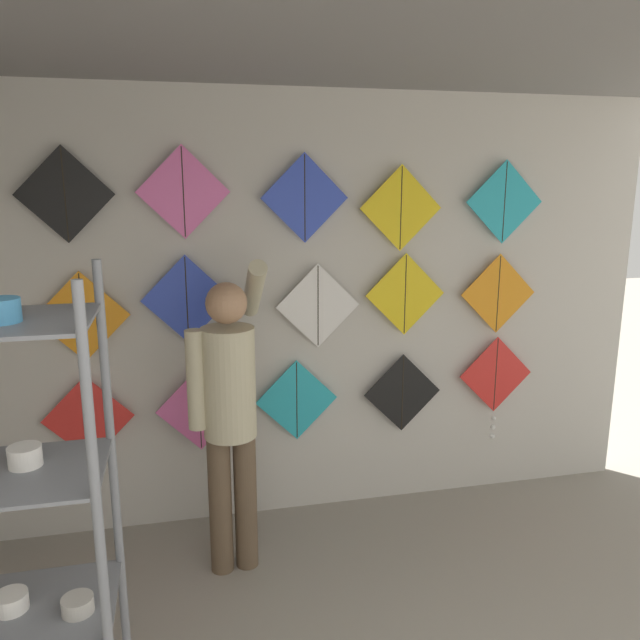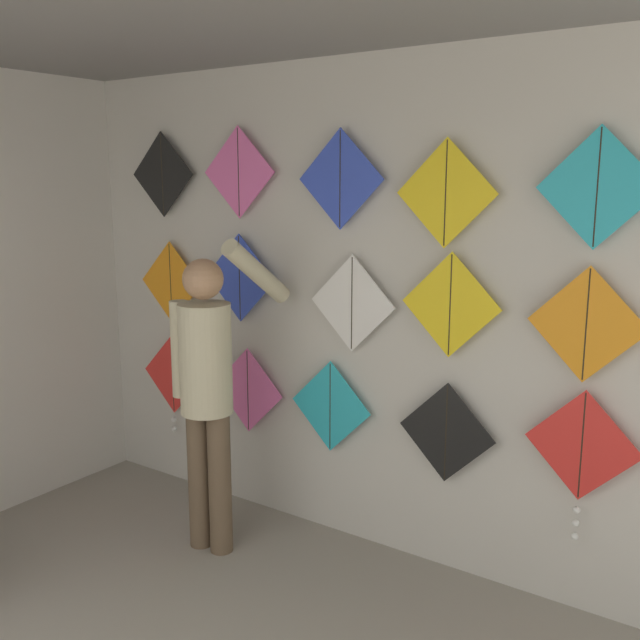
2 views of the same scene
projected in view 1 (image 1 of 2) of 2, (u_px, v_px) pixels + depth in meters
name	position (u px, v px, depth m)	size (l,w,h in m)	color
back_panel	(305.00, 311.00, 4.12)	(4.82, 0.06, 2.80)	beige
ceiling_slab	(414.00, 2.00, 2.05)	(4.82, 4.42, 0.04)	gray
shopkeeper	(230.00, 402.00, 3.49)	(0.46, 0.65, 1.83)	brown
kite_0	(89.00, 422.00, 3.87)	(0.55, 0.04, 0.69)	red
kite_1	(200.00, 409.00, 4.01)	(0.55, 0.01, 0.55)	pink
kite_2	(297.00, 400.00, 4.14)	(0.55, 0.01, 0.55)	#28B2C6
kite_3	(402.00, 393.00, 4.31)	(0.55, 0.01, 0.55)	black
kite_4	(495.00, 380.00, 4.45)	(0.55, 0.04, 0.76)	red
kite_5	(82.00, 317.00, 3.72)	(0.55, 0.01, 0.55)	orange
kite_6	(187.00, 299.00, 3.84)	(0.55, 0.01, 0.55)	blue
kite_7	(318.00, 306.00, 4.04)	(0.55, 0.01, 0.55)	white
kite_8	(405.00, 294.00, 4.15)	(0.55, 0.01, 0.55)	yellow
kite_9	(498.00, 294.00, 4.31)	(0.55, 0.01, 0.55)	orange
kite_10	(65.00, 195.00, 3.55)	(0.55, 0.01, 0.55)	black
kite_11	(183.00, 192.00, 3.70)	(0.55, 0.01, 0.55)	pink
kite_12	(305.00, 198.00, 3.86)	(0.55, 0.01, 0.55)	blue
kite_13	(401.00, 208.00, 4.02)	(0.55, 0.01, 0.55)	yellow
kite_14	(504.00, 202.00, 4.17)	(0.55, 0.01, 0.55)	#28B2C6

